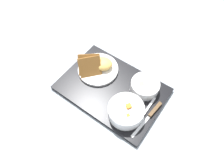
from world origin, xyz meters
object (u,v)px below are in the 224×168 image
at_px(bowl_salad, 126,111).
at_px(bowl_soup, 145,86).
at_px(spoon, 143,115).
at_px(plate_main, 97,67).
at_px(knife, 152,113).

xyz_separation_m(bowl_salad, bowl_soup, (0.01, -0.14, -0.00)).
relative_size(bowl_soup, spoon, 0.85).
height_order(bowl_salad, bowl_soup, bowl_salad).
distance_m(bowl_salad, plate_main, 0.25).
height_order(bowl_soup, knife, bowl_soup).
bearing_deg(spoon, bowl_salad, -60.50).
bearing_deg(spoon, knife, 141.80).
xyz_separation_m(bowl_salad, knife, (-0.08, -0.07, -0.03)).
height_order(bowl_soup, plate_main, plate_main).
distance_m(knife, spoon, 0.04).
bearing_deg(plate_main, bowl_salad, 157.86).
distance_m(bowl_salad, bowl_soup, 0.15).
bearing_deg(spoon, bowl_soup, -151.59).
bearing_deg(bowl_salad, plate_main, -22.14).
height_order(bowl_salad, spoon, bowl_salad).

